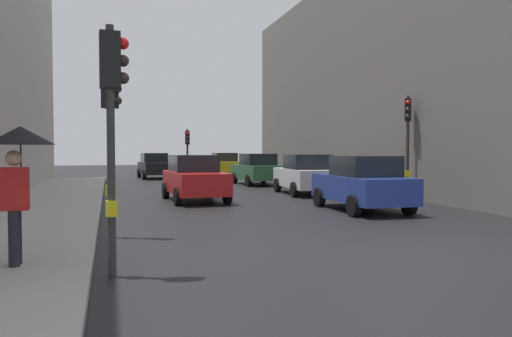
{
  "coord_description": "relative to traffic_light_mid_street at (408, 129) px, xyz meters",
  "views": [
    {
      "loc": [
        -5.44,
        -8.07,
        1.92
      ],
      "look_at": [
        -0.71,
        7.73,
        1.32
      ],
      "focal_mm": 34.42,
      "sensor_mm": 36.0,
      "label": 1
    }
  ],
  "objects": [
    {
      "name": "pedestrian_with_umbrella",
      "position": [
        -12.18,
        -7.92,
        -0.91
      ],
      "size": [
        1.0,
        1.0,
        2.14
      ],
      "color": "black",
      "rests_on": "sidewalk_kerb"
    },
    {
      "name": "car_red_sedan",
      "position": [
        -7.74,
        2.42,
        -1.87
      ],
      "size": [
        2.17,
        4.28,
        1.76
      ],
      "color": "red",
      "rests_on": "ground"
    },
    {
      "name": "traffic_light_mid_street",
      "position": [
        0.0,
        0.0,
        0.0
      ],
      "size": [
        0.38,
        0.44,
        3.99
      ],
      "color": "#2D2D2D",
      "rests_on": "ground"
    },
    {
      "name": "car_white_compact",
      "position": [
        -2.55,
        3.93,
        -1.87
      ],
      "size": [
        2.25,
        4.32,
        1.76
      ],
      "color": "silver",
      "rests_on": "ground"
    },
    {
      "name": "sidewalk_kerb",
      "position": [
        -12.74,
        -2.1,
        -2.67
      ],
      "size": [
        3.25,
        40.0,
        0.16
      ],
      "primitive_type": "cube",
      "color": "#A8A5A0",
      "rests_on": "ground"
    },
    {
      "name": "car_blue_van",
      "position": [
        -3.09,
        -2.13,
        -1.87
      ],
      "size": [
        2.16,
        4.27,
        1.76
      ],
      "color": "navy",
      "rests_on": "ground"
    },
    {
      "name": "ground_plane",
      "position": [
        -5.4,
        -8.1,
        -2.75
      ],
      "size": [
        120.0,
        120.0,
        0.0
      ],
      "primitive_type": "plane",
      "color": "black"
    },
    {
      "name": "traffic_light_near_right",
      "position": [
        -10.8,
        -4.97,
        -0.13
      ],
      "size": [
        0.44,
        0.36,
        3.79
      ],
      "color": "#2D2D2D",
      "rests_on": "ground"
    },
    {
      "name": "car_green_estate",
      "position": [
        -2.87,
        10.32,
        -1.87
      ],
      "size": [
        2.14,
        4.26,
        1.76
      ],
      "color": "#2D6038",
      "rests_on": "ground"
    },
    {
      "name": "traffic_light_far_median",
      "position": [
        -6.23,
        13.98,
        -0.5
      ],
      "size": [
        0.25,
        0.43,
        3.25
      ],
      "color": "#2D2D2D",
      "rests_on": "ground"
    },
    {
      "name": "building_facade_right",
      "position": [
        6.31,
        5.27,
        2.72
      ],
      "size": [
        12.0,
        28.39,
        10.93
      ],
      "primitive_type": "cube",
      "color": "slate",
      "rests_on": "ground"
    },
    {
      "name": "car_yellow_taxi",
      "position": [
        -2.5,
        20.18,
        -1.87
      ],
      "size": [
        2.06,
        4.22,
        1.76
      ],
      "color": "yellow",
      "rests_on": "ground"
    },
    {
      "name": "car_dark_suv",
      "position": [
        -7.85,
        18.39,
        -1.87
      ],
      "size": [
        2.24,
        4.31,
        1.76
      ],
      "color": "black",
      "rests_on": "ground"
    },
    {
      "name": "traffic_light_near_left",
      "position": [
        -10.79,
        -8.46,
        -0.13
      ],
      "size": [
        0.44,
        0.26,
        3.8
      ],
      "color": "#2D2D2D",
      "rests_on": "ground"
    }
  ]
}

